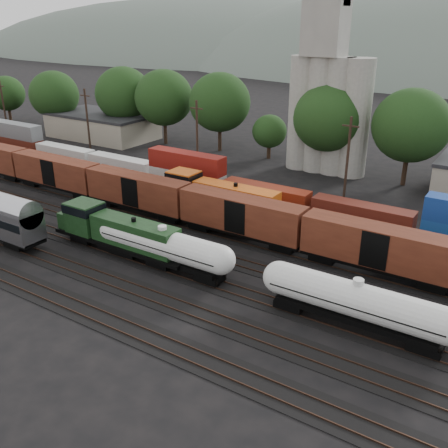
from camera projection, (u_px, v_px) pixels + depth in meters
The scene contains 12 objects.
ground at pixel (171, 244), 56.13m from camera, with size 600.00×600.00×0.00m, color black.
tracks at pixel (171, 243), 56.12m from camera, with size 180.00×33.20×0.20m.
green_locomotive at pixel (114, 230), 53.10m from camera, with size 17.33×3.06×4.59m.
tank_car_a at pixel (163, 245), 49.72m from camera, with size 16.56×2.96×4.34m.
tank_car_b at pixel (356, 302), 39.83m from camera, with size 16.56×2.97×4.34m.
orange_locomotive at pixel (214, 195), 63.29m from camera, with size 18.94×3.16×4.74m.
boxcar_string at pixel (138, 191), 63.41m from camera, with size 138.20×2.90×4.20m.
container_wall at pixel (307, 200), 61.96m from camera, with size 166.72×2.60×5.80m.
grain_silo at pixel (328, 102), 78.06m from camera, with size 13.40×5.00×29.00m.
industrial_sheds at pixel (342, 160), 79.17m from camera, with size 119.38×17.26×5.10m.
tree_band at pixel (274, 115), 84.25m from camera, with size 164.52×20.62×14.44m.
utility_poles at pixel (266, 149), 70.79m from camera, with size 122.20×0.36×12.00m.
Camera 1 is at (32.58, -39.59, 23.72)m, focal length 40.00 mm.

